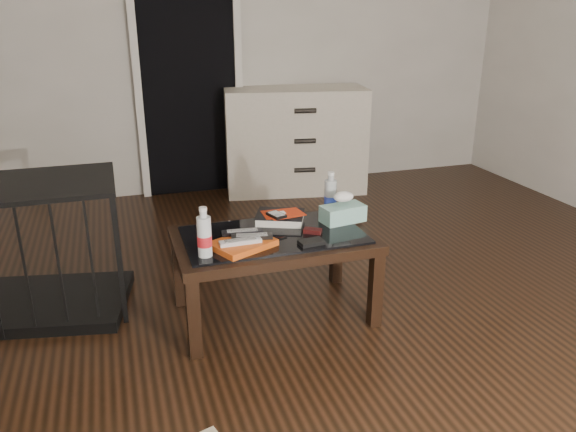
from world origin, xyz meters
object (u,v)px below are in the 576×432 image
coffee_table (273,246)px  pet_crate (36,270)px  water_bottle_left (204,232)px  dresser (295,140)px  water_bottle_right (330,193)px  tissue_box (343,213)px  textbook (280,217)px

coffee_table → pet_crate: bearing=159.8°
pet_crate → water_bottle_left: size_ratio=4.20×
dresser → water_bottle_left: 2.50m
water_bottle_left → coffee_table: bearing=23.0°
water_bottle_right → tissue_box: water_bottle_right is taller
water_bottle_right → dresser: bearing=77.5°
textbook → water_bottle_right: size_ratio=1.05×
pet_crate → coffee_table: bearing=-8.9°
water_bottle_left → water_bottle_right: same height
dresser → tissue_box: (-0.39, -1.99, 0.06)m
textbook → pet_crate: bearing=-168.8°
water_bottle_left → tissue_box: 0.81m
coffee_table → dresser: dresser is taller
coffee_table → tissue_box: bearing=8.2°
pet_crate → water_bottle_right: 1.63m
dresser → water_bottle_right: (-0.41, -1.84, 0.13)m
coffee_table → water_bottle_left: bearing=-157.0°
tissue_box → water_bottle_right: bearing=87.7°
coffee_table → water_bottle_right: 0.47m
pet_crate → water_bottle_right: bearing=2.7°
dresser → textbook: size_ratio=5.07×
dresser → water_bottle_right: dresser is taller
water_bottle_right → water_bottle_left: bearing=-154.8°
dresser → water_bottle_left: size_ratio=5.33×
tissue_box → pet_crate: bearing=157.5°
textbook → water_bottle_right: bearing=31.3°
pet_crate → tissue_box: size_ratio=4.35×
coffee_table → tissue_box: size_ratio=4.35×
coffee_table → dresser: size_ratio=0.79×
pet_crate → textbook: (1.27, -0.28, 0.25)m
coffee_table → water_bottle_right: (0.39, 0.20, 0.18)m
textbook → water_bottle_left: 0.57m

